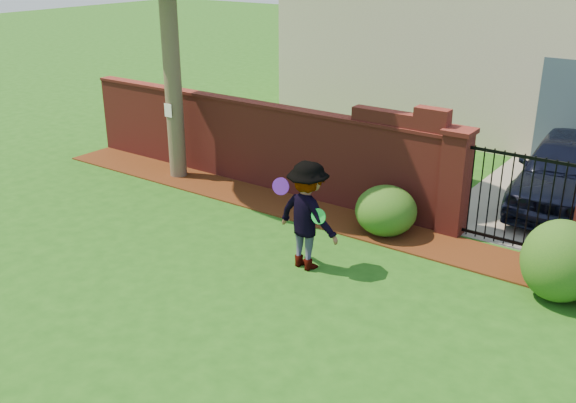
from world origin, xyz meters
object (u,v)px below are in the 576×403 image
Objects in this scene: man at (306,216)px; frisbee_purple at (281,186)px; car at (566,174)px; frisbee_green at (318,216)px.

man is 0.60m from frisbee_purple.
frisbee_green is (-2.31, -4.93, 0.28)m from car.
man is 6.49× the size of frisbee_purple.
frisbee_green is at bearing 2.88° from frisbee_purple.
car is 5.45m from frisbee_green.
man is 7.18× the size of frisbee_green.
car is 5.82m from frisbee_purple.
frisbee_purple is 1.11× the size of frisbee_green.
man is at bearing 24.00° from frisbee_purple.
frisbee_green is (0.66, 0.03, -0.34)m from frisbee_purple.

